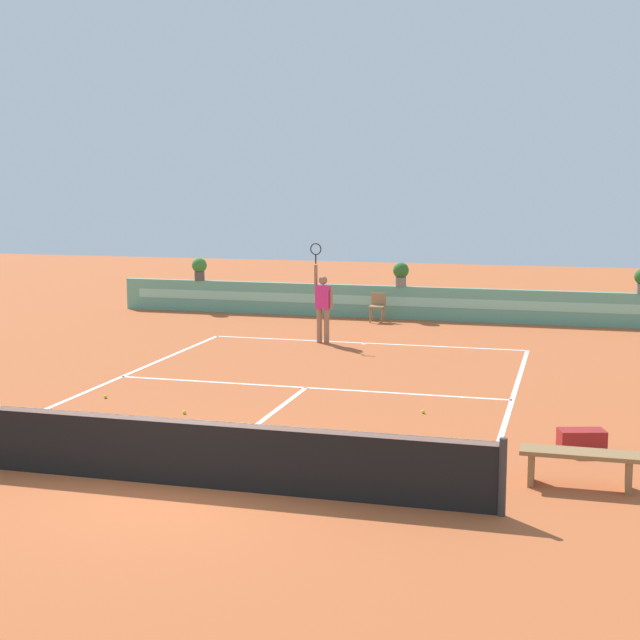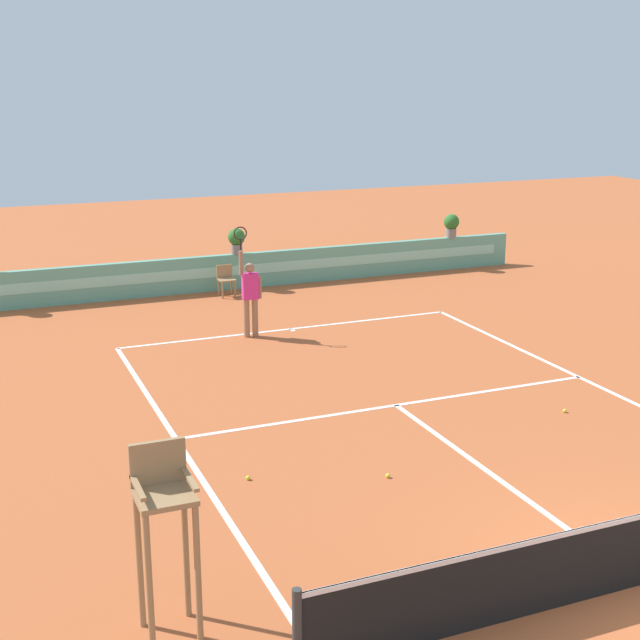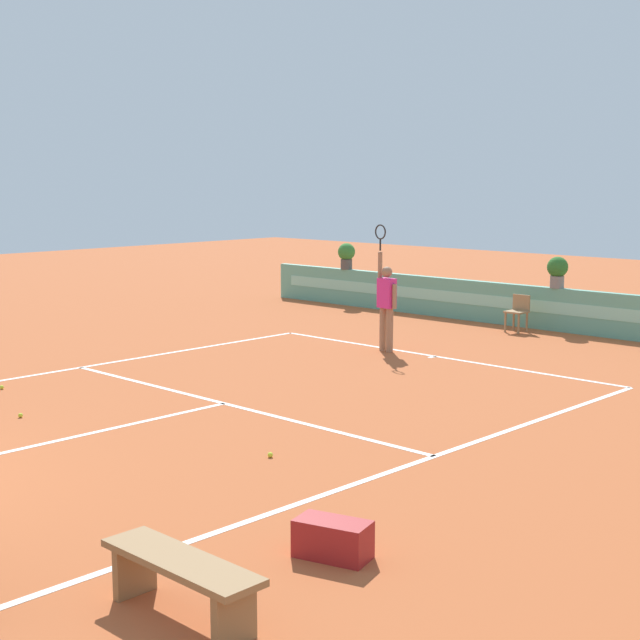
# 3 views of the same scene
# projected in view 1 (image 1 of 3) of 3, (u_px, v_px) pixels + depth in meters

# --- Properties ---
(ground_plane) EXTENTS (60.00, 60.00, 0.00)m
(ground_plane) POSITION_uv_depth(u_px,v_px,m) (300.00, 392.00, 18.60)
(ground_plane) COLOR #B2562D
(court_lines) EXTENTS (8.32, 11.94, 0.01)m
(court_lines) POSITION_uv_depth(u_px,v_px,m) (310.00, 384.00, 19.28)
(court_lines) COLOR white
(court_lines) RESTS_ON ground
(net) EXTENTS (8.92, 0.10, 1.00)m
(net) POSITION_uv_depth(u_px,v_px,m) (175.00, 450.00, 12.80)
(net) COLOR #333333
(net) RESTS_ON ground
(back_wall_barrier) EXTENTS (18.00, 0.21, 1.00)m
(back_wall_barrier) POSITION_uv_depth(u_px,v_px,m) (398.00, 303.00, 28.43)
(back_wall_barrier) COLOR #60A88E
(back_wall_barrier) RESTS_ON ground
(ball_kid_chair) EXTENTS (0.44, 0.44, 0.85)m
(ball_kid_chair) POSITION_uv_depth(u_px,v_px,m) (378.00, 306.00, 27.86)
(ball_kid_chair) COLOR #99754C
(ball_kid_chair) RESTS_ON ground
(bench_courtside) EXTENTS (1.60, 0.44, 0.51)m
(bench_courtside) POSITION_uv_depth(u_px,v_px,m) (580.00, 461.00, 12.75)
(bench_courtside) COLOR olive
(bench_courtside) RESTS_ON ground
(gear_bag) EXTENTS (0.77, 0.54, 0.36)m
(gear_bag) POSITION_uv_depth(u_px,v_px,m) (582.00, 441.00, 14.43)
(gear_bag) COLOR maroon
(gear_bag) RESTS_ON ground
(tennis_player) EXTENTS (0.62, 0.26, 2.58)m
(tennis_player) POSITION_uv_depth(u_px,v_px,m) (323.00, 303.00, 24.12)
(tennis_player) COLOR #9E7051
(tennis_player) RESTS_ON ground
(tennis_ball_near_baseline) EXTENTS (0.07, 0.07, 0.07)m
(tennis_ball_near_baseline) POSITION_uv_depth(u_px,v_px,m) (105.00, 397.00, 18.05)
(tennis_ball_near_baseline) COLOR #CCE033
(tennis_ball_near_baseline) RESTS_ON ground
(tennis_ball_mid_court) EXTENTS (0.07, 0.07, 0.07)m
(tennis_ball_mid_court) POSITION_uv_depth(u_px,v_px,m) (423.00, 412.00, 16.87)
(tennis_ball_mid_court) COLOR #CCE033
(tennis_ball_mid_court) RESTS_ON ground
(tennis_ball_by_sideline) EXTENTS (0.07, 0.07, 0.07)m
(tennis_ball_by_sideline) POSITION_uv_depth(u_px,v_px,m) (184.00, 412.00, 16.84)
(tennis_ball_by_sideline) COLOR #CCE033
(tennis_ball_by_sideline) RESTS_ON ground
(potted_plant_far_left) EXTENTS (0.48, 0.48, 0.72)m
(potted_plant_far_left) POSITION_uv_depth(u_px,v_px,m) (199.00, 268.00, 30.00)
(potted_plant_far_left) COLOR #514C47
(potted_plant_far_left) RESTS_ON back_wall_barrier
(potted_plant_centre) EXTENTS (0.48, 0.48, 0.72)m
(potted_plant_centre) POSITION_uv_depth(u_px,v_px,m) (401.00, 273.00, 28.28)
(potted_plant_centre) COLOR gray
(potted_plant_centre) RESTS_ON back_wall_barrier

